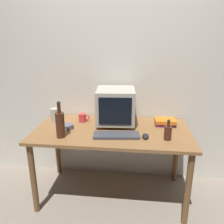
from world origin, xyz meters
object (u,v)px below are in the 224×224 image
mug (83,118)px  cd_spindle (67,126)px  bottle_short (168,132)px  book_stack (165,122)px  crt_monitor (116,106)px  bottle_tall (60,124)px  metal_canister (55,115)px  keyboard (116,135)px  computer_mouse (145,136)px

mug → cd_spindle: 0.23m
bottle_short → book_stack: bottle_short is taller
crt_monitor → bottle_short: (0.50, -0.33, -0.12)m
bottle_tall → metal_canister: 0.41m
cd_spindle → metal_canister: bearing=137.6°
mug → crt_monitor: bearing=-3.5°
cd_spindle → crt_monitor: bearing=21.8°
bottle_short → cd_spindle: bottle_short is taller
crt_monitor → keyboard: (0.04, -0.32, -0.18)m
computer_mouse → mug: mug is taller
computer_mouse → metal_canister: bearing=165.0°
book_stack → mug: 0.87m
bottle_short → metal_canister: 1.18m
mug → book_stack: bearing=-0.3°
keyboard → book_stack: (0.47, 0.34, 0.02)m
metal_canister → bottle_short: bearing=-15.4°
crt_monitor → keyboard: bearing=-82.9°
computer_mouse → crt_monitor: bearing=136.1°
keyboard → book_stack: book_stack is taller
mug → metal_canister: 0.29m
bottle_short → book_stack: size_ratio=0.87×
bottle_tall → keyboard: bearing=7.5°
crt_monitor → bottle_tall: size_ratio=1.22×
mug → cd_spindle: bearing=-117.2°
crt_monitor → metal_canister: 0.66m
crt_monitor → keyboard: crt_monitor is taller
crt_monitor → metal_canister: size_ratio=2.74×
keyboard → bottle_short: size_ratio=2.21×
crt_monitor → computer_mouse: crt_monitor is taller
metal_canister → book_stack: bearing=1.8°
keyboard → computer_mouse: size_ratio=4.20×
metal_canister → keyboard: bearing=-23.7°
bottle_short → metal_canister: (-1.14, 0.31, 0.00)m
book_stack → metal_canister: size_ratio=1.46×
computer_mouse → metal_canister: 1.00m
bottle_tall → metal_canister: bottle_tall is taller
bottle_tall → book_stack: 1.06m
computer_mouse → bottle_short: bottle_short is taller
computer_mouse → cd_spindle: (-0.76, 0.14, 0.00)m
computer_mouse → bottle_tall: 0.77m
computer_mouse → book_stack: (0.21, 0.34, 0.02)m
bottle_tall → metal_canister: (-0.18, 0.37, -0.05)m
computer_mouse → bottle_short: 0.20m
crt_monitor → mug: (-0.36, 0.02, -0.15)m
bottle_short → bottle_tall: bearing=-176.9°
bottle_tall → cd_spindle: bearing=90.1°
computer_mouse → mug: 0.74m
cd_spindle → metal_canister: metal_canister is taller
crt_monitor → keyboard: size_ratio=0.98×
mug → cd_spindle: size_ratio=1.00×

